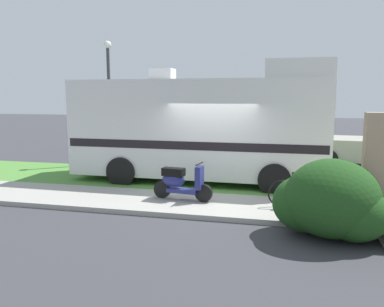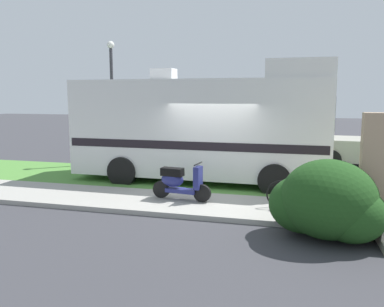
# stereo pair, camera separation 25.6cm
# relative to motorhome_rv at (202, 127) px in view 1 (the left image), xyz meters

# --- Properties ---
(ground_plane) EXTENTS (80.00, 80.00, 0.00)m
(ground_plane) POSITION_rel_motorhome_rv_xyz_m (0.52, -1.52, -1.75)
(ground_plane) COLOR #38383D
(sidewalk) EXTENTS (24.00, 2.00, 0.12)m
(sidewalk) POSITION_rel_motorhome_rv_xyz_m (0.52, -2.72, -1.69)
(sidewalk) COLOR #9E9B93
(sidewalk) RESTS_ON ground
(grass_strip) EXTENTS (24.00, 3.40, 0.08)m
(grass_strip) POSITION_rel_motorhome_rv_xyz_m (0.52, -0.02, -1.71)
(grass_strip) COLOR #4C8438
(grass_strip) RESTS_ON ground
(motorhome_rv) EXTENTS (7.75, 2.58, 3.69)m
(motorhome_rv) POSITION_rel_motorhome_rv_xyz_m (0.00, 0.00, 0.00)
(motorhome_rv) COLOR silver
(motorhome_rv) RESTS_ON ground
(scooter) EXTENTS (1.56, 0.52, 0.97)m
(scooter) POSITION_rel_motorhome_rv_xyz_m (-0.01, -2.57, -1.18)
(scooter) COLOR black
(scooter) RESTS_ON ground
(bicycle) EXTENTS (1.65, 0.52, 0.88)m
(bicycle) POSITION_rel_motorhome_rv_xyz_m (2.97, -2.60, -1.26)
(bicycle) COLOR black
(bicycle) RESTS_ON ground
(pickup_truck_far) EXTENTS (5.85, 2.34, 1.70)m
(pickup_truck_far) POSITION_rel_motorhome_rv_xyz_m (-4.01, 7.56, -0.83)
(pickup_truck_far) COLOR #B7B29E
(pickup_truck_far) RESTS_ON ground
(bush_by_porch) EXTENTS (2.13, 1.60, 1.51)m
(bush_by_porch) POSITION_rel_motorhome_rv_xyz_m (3.37, -4.21, -1.04)
(bush_by_porch) COLOR #1E4719
(bush_by_porch) RESTS_ON ground
(street_lamp_post) EXTENTS (0.28, 0.28, 4.75)m
(street_lamp_post) POSITION_rel_motorhome_rv_xyz_m (-4.06, 2.08, 1.09)
(street_lamp_post) COLOR #333338
(street_lamp_post) RESTS_ON ground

